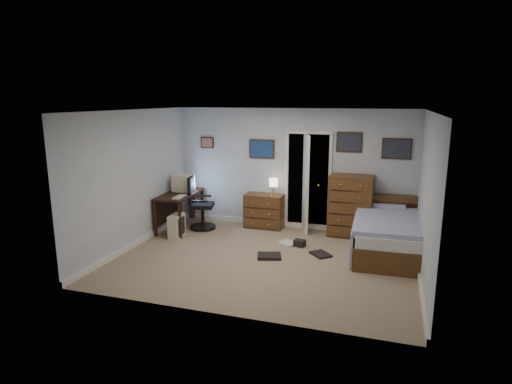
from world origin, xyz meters
TOP-DOWN VIEW (x-y plane):
  - floor at (0.00, 0.00)m, footprint 5.00×4.00m
  - computer_desk at (-2.29, 1.17)m, footprint 0.69×1.36m
  - crt_monitor at (-2.18, 1.33)m, footprint 0.42×0.39m
  - keyboard at (-2.02, 0.83)m, footprint 0.18×0.41m
  - pc_tower at (-2.00, 0.63)m, footprint 0.23×0.44m
  - office_chair at (-1.80, 1.28)m, footprint 0.65×0.65m
  - media_stack at (-2.32, 2.02)m, footprint 0.15×0.15m
  - low_dresser at (-0.53, 1.77)m, footprint 0.82×0.42m
  - table_lamp at (-0.33, 1.77)m, footprint 0.18×0.18m
  - doorway at (0.35, 2.27)m, footprint 0.96×1.12m
  - tall_dresser at (1.26, 1.75)m, footprint 0.86×0.54m
  - headboard_bookcase at (2.08, 1.86)m, footprint 0.96×0.28m
  - bed at (1.98, 1.00)m, footprint 1.23×2.21m
  - wall_posters at (0.57, 1.98)m, footprint 4.38×0.04m
  - floor_clutter at (0.33, 0.49)m, footprint 1.29×1.17m

SIDE VIEW (x-z plane):
  - floor at x=0.00m, z-range -0.02..0.00m
  - floor_clutter at x=0.33m, z-range -0.03..0.09m
  - pc_tower at x=-2.00m, z-range 0.00..0.46m
  - bed at x=1.98m, z-range -0.02..0.70m
  - low_dresser at x=-0.53m, z-range 0.00..0.72m
  - media_stack at x=-2.32m, z-range 0.00..0.72m
  - office_chair at x=-1.80m, z-range -0.13..0.99m
  - headboard_bookcase at x=2.08m, z-range 0.03..0.88m
  - computer_desk at x=-2.29m, z-range 0.21..0.97m
  - tall_dresser at x=1.26m, z-range 0.00..1.23m
  - keyboard at x=-2.02m, z-range 0.76..0.78m
  - crt_monitor at x=-2.18m, z-range 0.77..1.13m
  - table_lamp at x=-0.33m, z-range 0.80..1.15m
  - doorway at x=0.35m, z-range -0.02..2.03m
  - wall_posters at x=0.57m, z-range 1.45..2.05m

